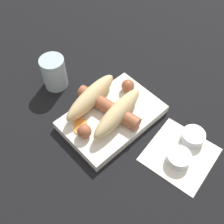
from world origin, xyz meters
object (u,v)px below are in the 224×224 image
at_px(bread_roll, 104,105).
at_px(condiment_cup_far, 193,137).
at_px(condiment_cup_near, 178,158).
at_px(drink_glass, 54,73).
at_px(food_tray, 112,117).
at_px(sausage, 108,108).

height_order(bread_roll, condiment_cup_far, bread_roll).
bearing_deg(bread_roll, condiment_cup_near, -78.84).
bearing_deg(drink_glass, food_tray, -81.13).
distance_m(condiment_cup_far, drink_glass, 0.40).
distance_m(sausage, drink_glass, 0.18).
bearing_deg(bread_roll, sausage, -50.92).
relative_size(condiment_cup_far, drink_glass, 0.60).
xyz_separation_m(food_tray, sausage, (-0.00, 0.01, 0.03)).
bearing_deg(condiment_cup_far, drink_glass, 109.85).
relative_size(sausage, condiment_cup_far, 3.72).
bearing_deg(sausage, food_tray, -81.60).
bearing_deg(drink_glass, sausage, -81.10).
distance_m(bread_roll, condiment_cup_near, 0.22).
height_order(food_tray, condiment_cup_near, condiment_cup_near).
distance_m(food_tray, drink_glass, 0.20).
xyz_separation_m(bread_roll, condiment_cup_near, (0.04, -0.21, -0.04)).
relative_size(bread_roll, condiment_cup_far, 3.53).
height_order(sausage, condiment_cup_far, sausage).
bearing_deg(condiment_cup_far, bread_roll, 119.53).
xyz_separation_m(food_tray, drink_glass, (-0.03, 0.20, 0.03)).
distance_m(food_tray, condiment_cup_far, 0.20).
height_order(bread_roll, drink_glass, drink_glass).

